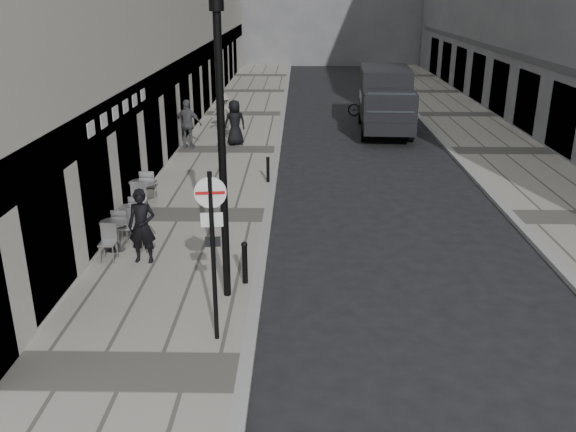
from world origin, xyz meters
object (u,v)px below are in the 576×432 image
walking_man (142,226)px  cyclist (366,101)px  sign_post (212,235)px  lamppost (222,139)px  panel_van (386,97)px

walking_man → cyclist: 19.73m
sign_post → lamppost: size_ratio=0.53×
lamppost → walking_man: bearing=142.5°
walking_man → sign_post: (2.15, -3.36, 1.16)m
walking_man → panel_van: 16.77m
lamppost → panel_van: bearing=71.9°
panel_van → cyclist: size_ratio=2.99×
cyclist → sign_post: bearing=-89.4°
walking_man → lamppost: bearing=-34.2°
lamppost → cyclist: lamppost is taller
walking_man → cyclist: size_ratio=0.87×
panel_van → cyclist: (-0.49, 3.46, -0.79)m
panel_van → cyclist: 3.58m
walking_man → lamppost: size_ratio=0.30×
sign_post → walking_man: bearing=116.3°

